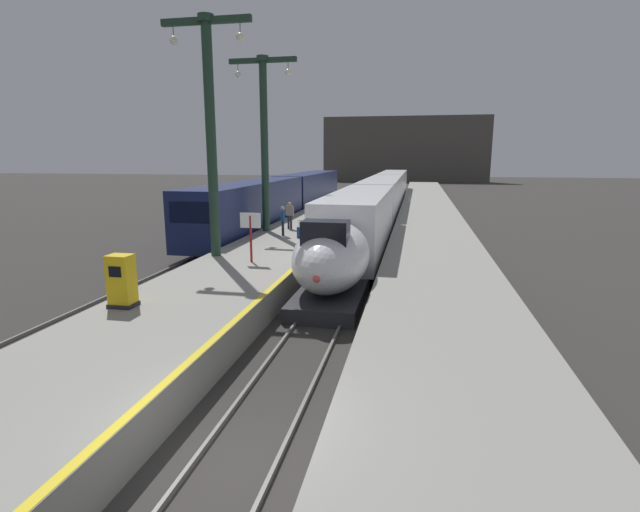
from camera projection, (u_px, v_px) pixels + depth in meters
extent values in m
plane|color=#33302D|center=(233.00, 469.00, 8.67)|extent=(260.00, 260.00, 0.00)
cube|color=gray|center=(311.00, 230.00, 33.10)|extent=(4.80, 110.00, 1.05)
cube|color=gray|center=(431.00, 234.00, 31.53)|extent=(4.80, 110.00, 1.05)
cube|color=yellow|center=(344.00, 223.00, 32.55)|extent=(0.20, 107.80, 0.01)
cube|color=slate|center=(363.00, 232.00, 35.19)|extent=(0.08, 110.00, 0.12)
cube|color=slate|center=(383.00, 233.00, 34.90)|extent=(0.08, 110.00, 0.12)
cube|color=slate|center=(257.00, 229.00, 36.76)|extent=(0.08, 110.00, 0.12)
cube|color=slate|center=(276.00, 230.00, 36.47)|extent=(0.08, 110.00, 0.12)
ellipsoid|color=silver|center=(332.00, 256.00, 18.07)|extent=(2.78, 5.78, 2.56)
cube|color=#28282D|center=(330.00, 298.00, 18.11)|extent=(2.46, 4.91, 0.55)
cube|color=black|center=(326.00, 234.00, 16.60)|extent=(1.59, 1.00, 0.90)
sphere|color=#F24C4C|center=(317.00, 278.00, 15.40)|extent=(0.28, 0.28, 0.28)
cube|color=silver|center=(360.00, 220.00, 26.40)|extent=(2.90, 14.00, 3.05)
cube|color=black|center=(334.00, 210.00, 26.56)|extent=(0.04, 11.90, 0.80)
cube|color=black|center=(386.00, 211.00, 26.01)|extent=(0.04, 11.90, 0.80)
cube|color=silver|center=(359.00, 243.00, 26.66)|extent=(2.92, 13.30, 0.24)
cube|color=black|center=(348.00, 271.00, 22.46)|extent=(2.03, 2.20, 0.56)
cube|color=black|center=(367.00, 239.00, 31.06)|extent=(2.03, 2.20, 0.56)
cube|color=silver|center=(382.00, 196.00, 42.33)|extent=(2.90, 18.00, 3.05)
cube|color=black|center=(366.00, 190.00, 42.49)|extent=(0.04, 15.84, 0.80)
cube|color=black|center=(398.00, 190.00, 41.94)|extent=(0.04, 15.84, 0.80)
cube|color=black|center=(375.00, 226.00, 36.82)|extent=(2.03, 2.20, 0.56)
cube|color=black|center=(386.00, 209.00, 48.57)|extent=(2.03, 2.20, 0.56)
cube|color=silver|center=(393.00, 184.00, 60.18)|extent=(2.90, 18.00, 3.05)
cube|color=black|center=(382.00, 180.00, 60.34)|extent=(0.04, 15.84, 0.80)
cube|color=black|center=(405.00, 180.00, 59.79)|extent=(0.04, 15.84, 0.80)
cube|color=black|center=(390.00, 203.00, 54.67)|extent=(2.03, 2.20, 0.56)
cube|color=black|center=(395.00, 195.00, 66.42)|extent=(2.03, 2.20, 0.56)
cube|color=#141E4C|center=(251.00, 206.00, 32.86)|extent=(2.85, 18.00, 3.30)
cube|color=black|center=(190.00, 212.00, 24.14)|extent=(2.28, 0.08, 1.10)
cube|color=black|center=(231.00, 199.00, 33.03)|extent=(0.04, 15.30, 0.90)
cube|color=black|center=(270.00, 199.00, 32.49)|extent=(0.04, 15.30, 0.90)
cube|color=black|center=(218.00, 249.00, 27.72)|extent=(2.00, 2.00, 0.52)
cube|color=black|center=(275.00, 223.00, 38.78)|extent=(2.00, 2.00, 0.52)
cube|color=#141E4C|center=(310.00, 189.00, 50.71)|extent=(2.85, 18.00, 3.30)
cylinder|color=#1E3828|center=(211.00, 141.00, 21.04)|extent=(0.44, 0.44, 10.26)
cylinder|color=#1E3828|center=(206.00, 18.00, 20.03)|extent=(0.68, 0.68, 0.30)
cube|color=#1E3828|center=(206.00, 21.00, 20.05)|extent=(4.00, 0.24, 0.28)
cylinder|color=#1E3828|center=(173.00, 31.00, 20.41)|extent=(0.03, 0.03, 0.60)
sphere|color=#EFEACC|center=(174.00, 40.00, 20.48)|extent=(0.36, 0.36, 0.36)
cylinder|color=#1E3828|center=(240.00, 28.00, 19.83)|extent=(0.03, 0.03, 0.60)
sphere|color=#EFEACC|center=(240.00, 37.00, 19.90)|extent=(0.36, 0.36, 0.36)
cylinder|color=#1E3828|center=(265.00, 146.00, 28.33)|extent=(0.44, 0.44, 10.07)
cylinder|color=#1E3828|center=(262.00, 58.00, 27.33)|extent=(0.68, 0.68, 0.30)
cube|color=#1E3828|center=(263.00, 60.00, 27.35)|extent=(4.00, 0.24, 0.28)
cylinder|color=#1E3828|center=(238.00, 68.00, 27.71)|extent=(0.03, 0.03, 0.60)
sphere|color=#EFEACC|center=(238.00, 74.00, 27.79)|extent=(0.36, 0.36, 0.36)
cylinder|color=#1E3828|center=(288.00, 66.00, 27.13)|extent=(0.03, 0.03, 0.60)
sphere|color=#EFEACC|center=(288.00, 72.00, 27.20)|extent=(0.36, 0.36, 0.36)
cylinder|color=#23232D|center=(283.00, 228.00, 27.53)|extent=(0.13, 0.13, 0.85)
cylinder|color=#23232D|center=(283.00, 229.00, 27.36)|extent=(0.13, 0.13, 0.85)
cube|color=#1E478C|center=(283.00, 216.00, 27.29)|extent=(0.34, 0.43, 0.62)
cylinder|color=#1E478C|center=(282.00, 216.00, 27.54)|extent=(0.09, 0.09, 0.58)
cylinder|color=#1E478C|center=(283.00, 217.00, 27.07)|extent=(0.09, 0.09, 0.58)
sphere|color=tan|center=(283.00, 208.00, 27.21)|extent=(0.22, 0.22, 0.22)
cylinder|color=#23232D|center=(291.00, 222.00, 29.98)|extent=(0.13, 0.13, 0.85)
cylinder|color=#23232D|center=(289.00, 222.00, 30.04)|extent=(0.13, 0.13, 0.85)
cube|color=gray|center=(290.00, 210.00, 29.86)|extent=(0.41, 0.28, 0.62)
cylinder|color=gray|center=(293.00, 211.00, 29.79)|extent=(0.09, 0.09, 0.58)
cylinder|color=gray|center=(286.00, 211.00, 29.95)|extent=(0.09, 0.09, 0.58)
sphere|color=tan|center=(290.00, 204.00, 29.78)|extent=(0.22, 0.22, 0.22)
cube|color=navy|center=(301.00, 233.00, 26.75)|extent=(0.40, 0.22, 0.60)
cylinder|color=#262628|center=(299.00, 224.00, 26.67)|extent=(0.02, 0.02, 0.36)
cylinder|color=#262628|center=(302.00, 224.00, 26.63)|extent=(0.02, 0.02, 0.36)
cube|color=#262628|center=(301.00, 221.00, 26.61)|extent=(0.22, 0.03, 0.02)
cube|color=yellow|center=(122.00, 281.00, 14.43)|extent=(0.70, 0.56, 1.60)
cube|color=black|center=(115.00, 272.00, 14.08)|extent=(0.40, 0.02, 0.32)
cube|color=black|center=(124.00, 305.00, 14.58)|extent=(0.76, 0.62, 0.12)
cylinder|color=maroon|center=(251.00, 239.00, 20.54)|extent=(0.10, 0.10, 2.00)
cube|color=white|center=(250.00, 220.00, 20.38)|extent=(0.90, 0.06, 0.64)
cube|color=#4C4742|center=(405.00, 149.00, 105.12)|extent=(36.00, 2.00, 14.00)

